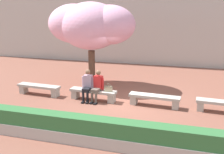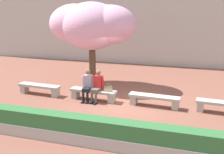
{
  "view_description": "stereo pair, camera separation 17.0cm",
  "coord_description": "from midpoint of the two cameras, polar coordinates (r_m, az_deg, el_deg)",
  "views": [
    {
      "loc": [
        2.31,
        -9.68,
        3.73
      ],
      "look_at": [
        -0.51,
        0.2,
        1.0
      ],
      "focal_mm": 42.0,
      "sensor_mm": 36.0,
      "label": 1
    },
    {
      "loc": [
        2.47,
        -9.63,
        3.73
      ],
      "look_at": [
        -0.51,
        0.2,
        1.0
      ],
      "focal_mm": 42.0,
      "sensor_mm": 36.0,
      "label": 2
    }
  ],
  "objects": [
    {
      "name": "ground_plane",
      "position": [
        10.62,
        2.77,
        -5.69
      ],
      "size": [
        100.0,
        100.0,
        0.0
      ],
      "primitive_type": "plane",
      "color": "brown"
    },
    {
      "name": "stone_bench_west_end",
      "position": [
        11.96,
        -15.11,
        -2.27
      ],
      "size": [
        1.99,
        0.54,
        0.45
      ],
      "color": "#ADA89E",
      "rests_on": "ground"
    },
    {
      "name": "stone_bench_near_west",
      "position": [
        10.87,
        -3.69,
        -3.49
      ],
      "size": [
        1.99,
        0.54,
        0.45
      ],
      "color": "#ADA89E",
      "rests_on": "ground"
    },
    {
      "name": "stone_bench_center",
      "position": [
        10.3,
        9.64,
        -4.73
      ],
      "size": [
        1.99,
        0.54,
        0.45
      ],
      "color": "#ADA89E",
      "rests_on": "ground"
    },
    {
      "name": "stone_bench_near_east",
      "position": [
        10.34,
        23.71,
        -5.76
      ],
      "size": [
        1.99,
        0.54,
        0.45
      ],
      "color": "#ADA89E",
      "rests_on": "ground"
    },
    {
      "name": "person_seated_left",
      "position": [
        10.78,
        -4.91,
        -1.5
      ],
      "size": [
        0.51,
        0.7,
        1.29
      ],
      "color": "black",
      "rests_on": "ground"
    },
    {
      "name": "person_seated_right",
      "position": [
        10.64,
        -2.76,
        -1.69
      ],
      "size": [
        0.51,
        0.72,
        1.29
      ],
      "color": "black",
      "rests_on": "ground"
    },
    {
      "name": "handbag",
      "position": [
        10.56,
        -0.34,
        -2.48
      ],
      "size": [
        0.3,
        0.15,
        0.34
      ],
      "color": "tan",
      "rests_on": "stone_bench_near_west"
    },
    {
      "name": "cherry_tree_main",
      "position": [
        12.56,
        -4.09,
        11.19
      ],
      "size": [
        4.23,
        2.82,
        4.0
      ],
      "color": "#513828",
      "rests_on": "ground"
    },
    {
      "name": "planter_hedge_foreground",
      "position": [
        7.47,
        -3.77,
        -11.76
      ],
      "size": [
        11.66,
        0.5,
        0.8
      ],
      "color": "#ADA89E",
      "rests_on": "ground"
    }
  ]
}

